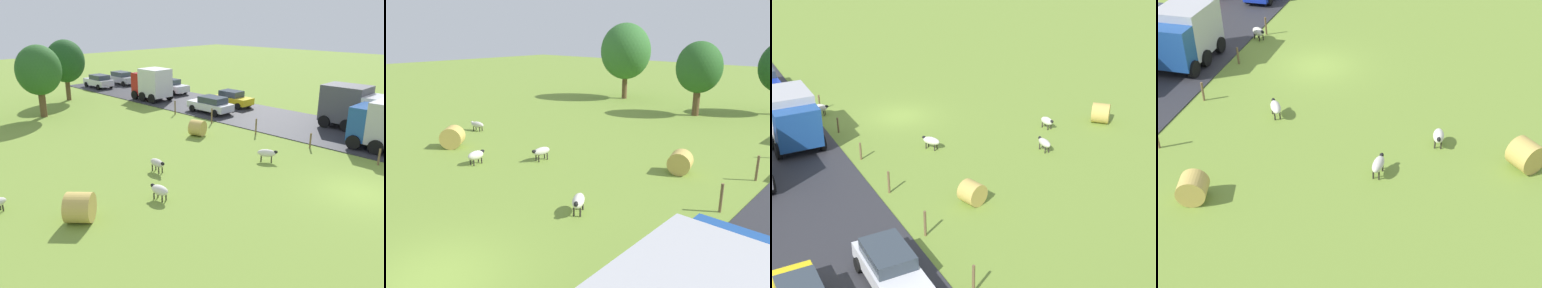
# 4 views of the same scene
# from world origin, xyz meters

# --- Properties ---
(ground_plane) EXTENTS (160.00, 160.00, 0.00)m
(ground_plane) POSITION_xyz_m (0.00, 0.00, 0.00)
(ground_plane) COLOR olive
(sheep_0) EXTENTS (0.59, 1.12, 0.76)m
(sheep_0) POSITION_xyz_m (-7.65, 6.56, 0.51)
(sheep_0) COLOR silver
(sheep_0) RESTS_ON ground_plane
(sheep_1) EXTENTS (0.99, 1.22, 0.77)m
(sheep_1) POSITION_xyz_m (0.41, 5.90, 0.53)
(sheep_1) COLOR silver
(sheep_1) RESTS_ON ground_plane
(sheep_2) EXTENTS (0.52, 1.24, 0.77)m
(sheep_2) POSITION_xyz_m (-5.43, 9.36, 0.54)
(sheep_2) COLOR beige
(sheep_2) RESTS_ON ground_plane
(hay_bale_0) EXTENTS (1.74, 1.73, 1.33)m
(hay_bale_0) POSITION_xyz_m (-11.43, 7.40, 0.67)
(hay_bale_0) COLOR tan
(hay_bale_0) RESTS_ON ground_plane
(hay_bale_1) EXTENTS (1.41, 1.29, 1.18)m
(hay_bale_1) POSITION_xyz_m (1.35, 12.73, 0.59)
(hay_bale_1) COLOR tan
(hay_bale_1) RESTS_ON ground_plane
(tree_0) EXTENTS (3.95, 3.95, 6.30)m
(tree_0) POSITION_xyz_m (0.99, 31.58, 4.08)
(tree_0) COLOR brown
(tree_0) RESTS_ON ground_plane
(tree_2) EXTENTS (3.85, 3.85, 6.27)m
(tree_2) POSITION_xyz_m (-4.18, 26.45, 4.08)
(tree_2) COLOR brown
(tree_2) RESTS_ON ground_plane
(fence_post_1) EXTENTS (0.12, 0.12, 1.03)m
(fence_post_1) POSITION_xyz_m (4.63, 0.80, 0.51)
(fence_post_1) COLOR brown
(fence_post_1) RESTS_ON ground_plane
(fence_post_2) EXTENTS (0.12, 0.12, 1.04)m
(fence_post_2) POSITION_xyz_m (4.63, 5.29, 0.52)
(fence_post_2) COLOR brown
(fence_post_2) RESTS_ON ground_plane
(fence_post_3) EXTENTS (0.12, 0.12, 1.23)m
(fence_post_3) POSITION_xyz_m (4.63, 9.77, 0.62)
(fence_post_3) COLOR brown
(fence_post_3) RESTS_ON ground_plane
(fence_post_4) EXTENTS (0.12, 0.12, 1.28)m
(fence_post_4) POSITION_xyz_m (4.63, 14.26, 0.64)
(fence_post_4) COLOR brown
(fence_post_4) RESTS_ON ground_plane
(fence_post_5) EXTENTS (0.12, 0.12, 1.28)m
(fence_post_5) POSITION_xyz_m (4.63, 18.75, 0.64)
(fence_post_5) COLOR brown
(fence_post_5) RESTS_ON ground_plane
(truck_0) EXTENTS (2.67, 4.03, 3.34)m
(truck_0) POSITION_xyz_m (7.19, 25.08, 1.81)
(truck_0) COLOR #B21919
(truck_0) RESTS_ON road_strip
(truck_2) EXTENTS (2.88, 4.49, 3.34)m
(truck_2) POSITION_xyz_m (11.27, 5.49, 1.84)
(truck_2) COLOR white
(truck_2) RESTS_ON road_strip
(car_0) EXTENTS (2.05, 4.31, 1.52)m
(car_0) POSITION_xyz_m (7.25, 16.75, 0.86)
(car_0) COLOR silver
(car_0) RESTS_ON road_strip
(car_2) EXTENTS (2.09, 4.35, 1.60)m
(car_2) POSITION_xyz_m (10.94, 35.81, 0.89)
(car_2) COLOR #B7B7BC
(car_2) RESTS_ON road_strip
(car_5) EXTENTS (1.94, 3.83, 1.52)m
(car_5) POSITION_xyz_m (10.83, 17.06, 0.85)
(car_5) COLOR yellow
(car_5) RESTS_ON road_strip
(car_6) EXTENTS (2.09, 4.48, 1.60)m
(car_6) POSITION_xyz_m (11.17, 26.68, 0.89)
(car_6) COLOR silver
(car_6) RESTS_ON road_strip
(car_7) EXTENTS (2.05, 4.24, 1.62)m
(car_7) POSITION_xyz_m (7.30, 35.70, 0.90)
(car_7) COLOR silver
(car_7) RESTS_ON road_strip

